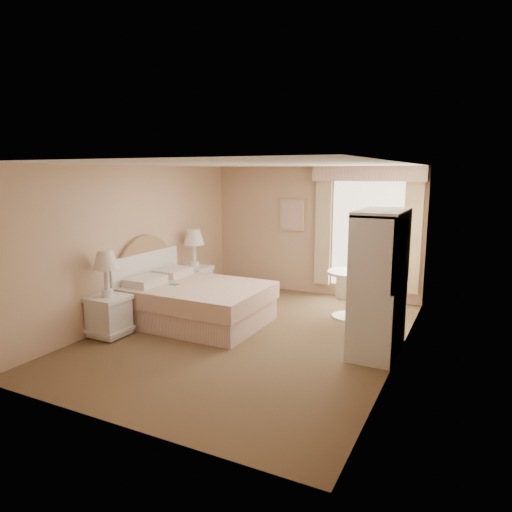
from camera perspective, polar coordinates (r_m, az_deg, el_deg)
The scene contains 9 objects.
room at distance 6.56m, azimuth -0.76°, elevation 0.44°, with size 4.21×5.51×2.51m.
window at distance 8.68m, azimuth 13.59°, elevation 3.19°, with size 2.05×0.22×2.51m.
framed_art at distance 9.16m, azimuth 4.53°, elevation 5.13°, with size 0.52×0.04×0.62m.
bed at distance 7.45m, azimuth -7.92°, elevation -5.53°, with size 2.13×1.65×1.46m.
nightstand_near at distance 7.04m, azimuth -17.98°, elevation -5.84°, with size 0.52×0.52×1.27m.
nightstand_far at distance 8.71m, azimuth -7.67°, elevation -2.20°, with size 0.55×0.55×1.32m.
round_table at distance 7.70m, azimuth 11.61°, elevation -3.80°, with size 0.74×0.74×0.79m.
cafe_chair at distance 8.30m, azimuth 15.70°, elevation -3.09°, with size 0.48×0.48×0.87m.
armoire at distance 6.29m, azimuth 15.15°, elevation -4.64°, with size 0.58×1.15×1.91m.
Camera 1 is at (2.96, -5.74, 2.38)m, focal length 32.00 mm.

